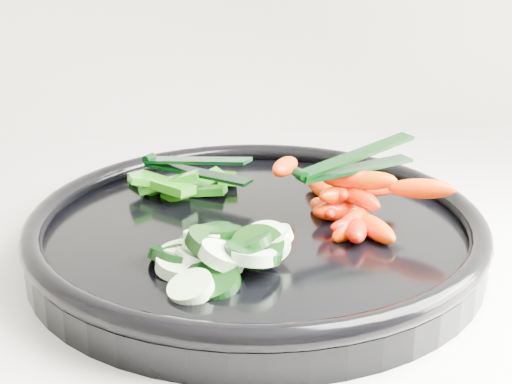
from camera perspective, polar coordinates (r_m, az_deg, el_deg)
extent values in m
cube|color=silver|center=(0.65, 0.77, -4.15)|extent=(2.02, 0.62, 0.03)
cylinder|color=black|center=(0.59, 0.00, -3.84)|extent=(0.39, 0.39, 0.02)
torus|color=black|center=(0.59, 0.00, -2.19)|extent=(0.40, 0.40, 0.02)
cylinder|color=black|center=(0.49, -3.63, -7.11)|extent=(0.05, 0.05, 0.03)
cylinder|color=beige|center=(0.49, -5.23, -7.65)|extent=(0.04, 0.05, 0.02)
cylinder|color=black|center=(0.53, -6.43, -5.23)|extent=(0.05, 0.06, 0.03)
cylinder|color=beige|center=(0.52, -4.75, -5.44)|extent=(0.05, 0.05, 0.03)
cylinder|color=black|center=(0.56, -3.96, -3.74)|extent=(0.06, 0.06, 0.02)
cylinder|color=#D6F4C3|center=(0.54, -2.55, -4.59)|extent=(0.04, 0.04, 0.02)
cylinder|color=black|center=(0.54, -5.26, -4.76)|extent=(0.06, 0.06, 0.02)
cylinder|color=beige|center=(0.54, -5.82, -4.75)|extent=(0.05, 0.05, 0.01)
cylinder|color=black|center=(0.52, -6.02, -5.65)|extent=(0.04, 0.04, 0.01)
cylinder|color=beige|center=(0.52, -6.11, -5.87)|extent=(0.05, 0.05, 0.02)
cylinder|color=black|center=(0.53, -4.86, -5.15)|extent=(0.06, 0.06, 0.03)
cylinder|color=beige|center=(0.53, -6.16, -5.16)|extent=(0.04, 0.04, 0.02)
cylinder|color=black|center=(0.52, -0.67, -4.13)|extent=(0.05, 0.05, 0.02)
cylinder|color=beige|center=(0.53, 1.36, -3.73)|extent=(0.04, 0.04, 0.02)
cylinder|color=black|center=(0.54, -3.08, -3.25)|extent=(0.04, 0.04, 0.02)
cylinder|color=#E5FBC9|center=(0.53, -4.20, -3.62)|extent=(0.04, 0.04, 0.02)
cylinder|color=black|center=(0.52, -3.11, -4.36)|extent=(0.06, 0.06, 0.03)
cylinder|color=beige|center=(0.50, -2.69, -5.13)|extent=(0.04, 0.04, 0.03)
cylinder|color=black|center=(0.52, 0.14, -4.40)|extent=(0.05, 0.05, 0.03)
cylinder|color=beige|center=(0.52, 0.80, -4.04)|extent=(0.05, 0.05, 0.03)
cylinder|color=black|center=(0.51, -0.23, -4.88)|extent=(0.06, 0.06, 0.02)
cylinder|color=beige|center=(0.50, -0.27, -5.17)|extent=(0.04, 0.04, 0.02)
ellipsoid|color=#E04300|center=(0.58, 7.59, -2.60)|extent=(0.05, 0.05, 0.03)
ellipsoid|color=#F30E00|center=(0.57, 7.78, -2.66)|extent=(0.05, 0.03, 0.02)
ellipsoid|color=#EC3900|center=(0.57, 9.41, -2.85)|extent=(0.04, 0.06, 0.02)
ellipsoid|color=#FF5000|center=(0.61, 5.43, -1.11)|extent=(0.03, 0.04, 0.02)
ellipsoid|color=red|center=(0.60, 5.88, -1.34)|extent=(0.02, 0.05, 0.02)
ellipsoid|color=#F81100|center=(0.57, 8.03, -3.02)|extent=(0.03, 0.05, 0.03)
ellipsoid|color=#E20B00|center=(0.60, 6.66, -1.53)|extent=(0.06, 0.03, 0.03)
ellipsoid|color=#F41700|center=(0.67, 7.51, 0.80)|extent=(0.04, 0.05, 0.02)
ellipsoid|color=#FF3700|center=(0.65, 5.21, 0.43)|extent=(0.03, 0.06, 0.02)
ellipsoid|color=#FF4B00|center=(0.60, 6.72, 0.03)|extent=(0.02, 0.04, 0.02)
ellipsoid|color=#FF3400|center=(0.60, 8.07, -0.31)|extent=(0.04, 0.05, 0.02)
ellipsoid|color=#E23000|center=(0.60, 6.50, -0.22)|extent=(0.05, 0.04, 0.02)
ellipsoid|color=red|center=(0.62, 9.45, 0.38)|extent=(0.05, 0.03, 0.02)
ellipsoid|color=#E45B00|center=(0.59, 9.09, 0.91)|extent=(0.05, 0.04, 0.03)
ellipsoid|color=#F12F00|center=(0.62, 2.35, 2.03)|extent=(0.04, 0.05, 0.02)
ellipsoid|color=#F11F00|center=(0.59, 7.39, 1.08)|extent=(0.05, 0.03, 0.02)
ellipsoid|color=#FF2200|center=(0.58, 13.08, 0.26)|extent=(0.06, 0.04, 0.02)
cube|color=#0B6609|center=(0.67, -4.47, 0.68)|extent=(0.05, 0.05, 0.02)
cube|color=#20720A|center=(0.68, -2.34, 1.11)|extent=(0.02, 0.05, 0.02)
cube|color=#0D6809|center=(0.65, -4.34, 0.08)|extent=(0.05, 0.03, 0.01)
cube|color=#0E6709|center=(0.66, -4.89, 0.38)|extent=(0.06, 0.05, 0.02)
cube|color=#226C0A|center=(0.68, -8.75, 0.68)|extent=(0.04, 0.05, 0.01)
cube|color=#1E720A|center=(0.66, -6.14, 0.37)|extent=(0.02, 0.07, 0.03)
cube|color=#0F6B0A|center=(0.65, -6.95, 0.77)|extent=(0.06, 0.03, 0.02)
cube|color=#0A6D0D|center=(0.65, -8.31, 0.76)|extent=(0.04, 0.03, 0.02)
cube|color=#166C0A|center=(0.65, -7.58, 0.68)|extent=(0.06, 0.06, 0.01)
cylinder|color=black|center=(0.56, 3.58, 1.42)|extent=(0.01, 0.01, 0.01)
cube|color=black|center=(0.60, 8.01, 1.89)|extent=(0.11, 0.06, 0.00)
cube|color=black|center=(0.59, 8.06, 2.94)|extent=(0.11, 0.06, 0.02)
cylinder|color=black|center=(0.68, -8.54, 2.68)|extent=(0.01, 0.01, 0.01)
cube|color=black|center=(0.65, -4.73, 1.57)|extent=(0.10, 0.08, 0.00)
cube|color=black|center=(0.65, -4.76, 2.52)|extent=(0.10, 0.08, 0.02)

